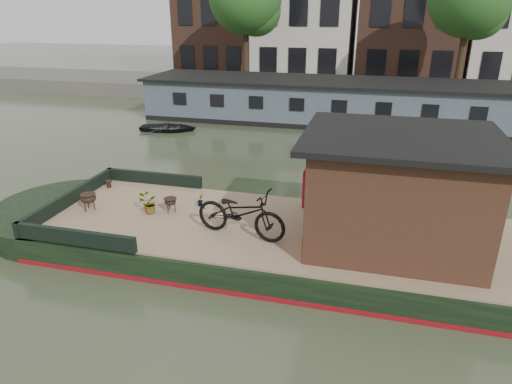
% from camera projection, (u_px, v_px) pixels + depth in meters
% --- Properties ---
extents(ground, '(120.00, 120.00, 0.00)m').
position_uv_depth(ground, '(292.00, 254.00, 10.88)').
color(ground, '#26301E').
rests_on(ground, ground).
extents(houseboat_hull, '(14.01, 4.02, 0.60)m').
position_uv_depth(houseboat_hull, '(238.00, 237.00, 11.09)').
color(houseboat_hull, black).
rests_on(houseboat_hull, ground).
extents(houseboat_deck, '(11.80, 3.80, 0.05)m').
position_uv_depth(houseboat_deck, '(293.00, 230.00, 10.64)').
color(houseboat_deck, '#907459').
rests_on(houseboat_deck, houseboat_hull).
extents(bow_bulwark, '(3.00, 4.00, 0.35)m').
position_uv_depth(bow_bulwark, '(99.00, 201.00, 11.75)').
color(bow_bulwark, black).
rests_on(bow_bulwark, houseboat_deck).
extents(cabin, '(4.00, 3.50, 2.42)m').
position_uv_depth(cabin, '(396.00, 189.00, 9.67)').
color(cabin, '#321B13').
rests_on(cabin, houseboat_deck).
extents(bicycle, '(2.25, 1.11, 1.13)m').
position_uv_depth(bicycle, '(241.00, 213.00, 10.14)').
color(bicycle, black).
rests_on(bicycle, houseboat_deck).
extents(potted_plant_b, '(0.16, 0.19, 0.33)m').
position_uv_depth(potted_plant_b, '(200.00, 200.00, 11.85)').
color(potted_plant_b, brown).
rests_on(potted_plant_b, houseboat_deck).
extents(potted_plant_c, '(0.61, 0.60, 0.51)m').
position_uv_depth(potted_plant_c, '(149.00, 204.00, 11.37)').
color(potted_plant_c, '#9D3C2D').
rests_on(potted_plant_c, houseboat_deck).
extents(potted_plant_d, '(0.38, 0.38, 0.49)m').
position_uv_depth(potted_plant_d, '(311.00, 197.00, 11.79)').
color(potted_plant_d, brown).
rests_on(potted_plant_d, houseboat_deck).
extents(brazier_front, '(0.50, 0.50, 0.44)m').
position_uv_depth(brazier_front, '(89.00, 202.00, 11.58)').
color(brazier_front, black).
rests_on(brazier_front, houseboat_deck).
extents(brazier_rear, '(0.35, 0.35, 0.38)m').
position_uv_depth(brazier_rear, '(171.00, 205.00, 11.47)').
color(brazier_rear, black).
rests_on(brazier_rear, houseboat_deck).
extents(bollard_port, '(0.19, 0.19, 0.21)m').
position_uv_depth(bollard_port, '(109.00, 184.00, 13.09)').
color(bollard_port, black).
rests_on(bollard_port, houseboat_deck).
extents(bollard_stbd, '(0.17, 0.17, 0.20)m').
position_uv_depth(bollard_stbd, '(37.00, 230.00, 10.38)').
color(bollard_stbd, black).
rests_on(bollard_stbd, houseboat_deck).
extents(dinghy, '(2.97, 2.33, 0.56)m').
position_uv_depth(dinghy, '(168.00, 125.00, 21.73)').
color(dinghy, black).
rests_on(dinghy, ground).
extents(far_houseboat, '(20.40, 4.40, 2.11)m').
position_uv_depth(far_houseboat, '(343.00, 103.00, 23.08)').
color(far_houseboat, '#495561').
rests_on(far_houseboat, ground).
extents(quay, '(60.00, 6.00, 0.90)m').
position_uv_depth(quay, '(350.00, 93.00, 29.11)').
color(quay, '#47443F').
rests_on(quay, ground).
extents(tree_left, '(4.40, 4.40, 7.40)m').
position_uv_depth(tree_left, '(248.00, 0.00, 27.28)').
color(tree_left, '#332316').
rests_on(tree_left, quay).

